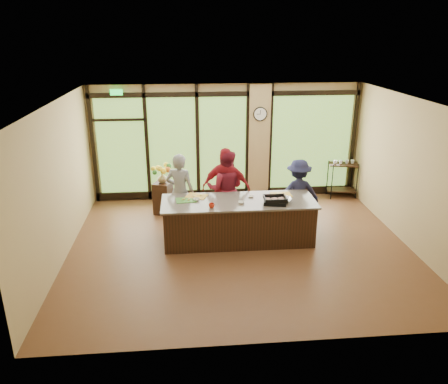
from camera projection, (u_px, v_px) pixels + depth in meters
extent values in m
plane|color=brown|center=(240.00, 247.00, 9.10)|extent=(7.00, 7.00, 0.00)
plane|color=white|center=(242.00, 102.00, 8.06)|extent=(7.00, 7.00, 0.00)
plane|color=tan|center=(226.00, 142.00, 11.38)|extent=(7.00, 0.00, 7.00)
plane|color=tan|center=(58.00, 184.00, 8.28)|extent=(0.00, 6.00, 6.00)
plane|color=tan|center=(411.00, 174.00, 8.87)|extent=(0.00, 6.00, 6.00)
cube|color=tan|center=(259.00, 142.00, 11.40)|extent=(0.55, 0.12, 3.00)
cube|color=black|center=(227.00, 94.00, 10.90)|extent=(6.90, 0.08, 0.12)
cube|color=black|center=(226.00, 193.00, 11.81)|extent=(6.90, 0.08, 0.20)
cube|color=#19D83F|center=(116.00, 92.00, 10.60)|extent=(0.30, 0.04, 0.14)
cube|color=#285B1F|center=(121.00, 147.00, 11.14)|extent=(1.20, 0.02, 2.50)
cube|color=#285B1F|center=(173.00, 146.00, 11.25)|extent=(1.20, 0.02, 2.50)
cube|color=#285B1F|center=(223.00, 145.00, 11.36)|extent=(1.20, 0.02, 2.50)
cube|color=#285B1F|center=(311.00, 143.00, 11.56)|extent=(2.10, 0.02, 2.50)
cube|color=black|center=(93.00, 146.00, 11.05)|extent=(0.08, 0.08, 3.00)
cube|color=black|center=(147.00, 145.00, 11.16)|extent=(0.08, 0.08, 3.00)
cube|color=black|center=(198.00, 143.00, 11.27)|extent=(0.08, 0.08, 3.00)
cube|color=black|center=(247.00, 142.00, 11.38)|extent=(0.08, 0.08, 3.00)
cube|color=black|center=(270.00, 142.00, 11.43)|extent=(0.08, 0.08, 3.00)
cube|color=black|center=(353.00, 140.00, 11.62)|extent=(0.08, 0.08, 3.00)
cube|color=black|center=(238.00, 222.00, 9.23)|extent=(3.10, 1.00, 0.88)
cube|color=#6E645B|center=(239.00, 202.00, 9.07)|extent=(3.20, 1.10, 0.04)
cylinder|color=black|center=(260.00, 114.00, 11.07)|extent=(0.36, 0.04, 0.36)
cylinder|color=white|center=(260.00, 114.00, 11.06)|extent=(0.31, 0.01, 0.31)
cube|color=black|center=(260.00, 112.00, 11.03)|extent=(0.01, 0.00, 0.11)
cube|color=black|center=(258.00, 114.00, 11.05)|extent=(0.09, 0.00, 0.01)
imported|color=gray|center=(180.00, 192.00, 9.65)|extent=(0.74, 0.60, 1.76)
imported|color=maroon|center=(226.00, 189.00, 9.82)|extent=(0.96, 0.81, 1.78)
imported|color=maroon|center=(226.00, 188.00, 9.78)|extent=(1.15, 0.66, 1.84)
imported|color=#1B1E3D|center=(298.00, 193.00, 9.92)|extent=(1.01, 0.59, 1.55)
cube|color=black|center=(275.00, 202.00, 8.90)|extent=(0.51, 0.44, 0.08)
imported|color=silver|center=(283.00, 200.00, 8.98)|extent=(0.41, 0.41, 0.08)
cube|color=#3D802E|center=(186.00, 200.00, 9.07)|extent=(0.45, 0.35, 0.01)
cube|color=gold|center=(196.00, 196.00, 9.29)|extent=(0.52, 0.46, 0.01)
cube|color=gold|center=(281.00, 195.00, 9.37)|extent=(0.44, 0.33, 0.01)
imported|color=white|center=(196.00, 199.00, 9.06)|extent=(0.18, 0.18, 0.05)
imported|color=white|center=(241.00, 202.00, 8.90)|extent=(0.17, 0.17, 0.04)
imported|color=white|center=(251.00, 196.00, 9.25)|extent=(0.14, 0.14, 0.03)
imported|color=red|center=(212.00, 206.00, 8.68)|extent=(0.12, 0.12, 0.09)
cube|color=black|center=(163.00, 198.00, 10.66)|extent=(0.51, 0.51, 0.79)
imported|color=olive|center=(162.00, 178.00, 10.48)|extent=(0.27, 0.27, 0.25)
cube|color=black|center=(341.00, 190.00, 11.82)|extent=(0.82, 0.58, 0.03)
cube|color=black|center=(344.00, 164.00, 11.57)|extent=(0.82, 0.58, 0.03)
cylinder|color=black|center=(332.00, 182.00, 11.51)|extent=(0.03, 0.03, 0.96)
cylinder|color=black|center=(357.00, 181.00, 11.57)|extent=(0.03, 0.03, 0.96)
cylinder|color=black|center=(327.00, 178.00, 11.87)|extent=(0.03, 0.03, 0.96)
cylinder|color=black|center=(352.00, 177.00, 11.93)|extent=(0.03, 0.03, 0.96)
imported|color=silver|center=(335.00, 162.00, 11.53)|extent=(0.13, 0.13, 0.10)
imported|color=silver|center=(341.00, 162.00, 11.54)|extent=(0.13, 0.13, 0.10)
imported|color=silver|center=(347.00, 162.00, 11.55)|extent=(0.13, 0.13, 0.10)
imported|color=silver|center=(352.00, 162.00, 11.57)|extent=(0.13, 0.13, 0.10)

